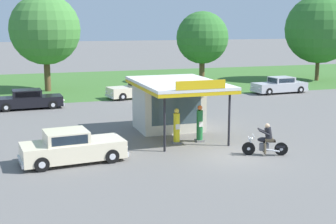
# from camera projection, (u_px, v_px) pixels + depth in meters

# --- Properties ---
(ground_plane) EXTENTS (300.00, 300.00, 0.00)m
(ground_plane) POSITION_uv_depth(u_px,v_px,m) (234.00, 155.00, 22.86)
(ground_plane) COLOR slate
(grass_verge_strip) EXTENTS (120.00, 24.00, 0.01)m
(grass_verge_strip) POSITION_uv_depth(u_px,v_px,m) (112.00, 82.00, 50.84)
(grass_verge_strip) COLOR #3D6B2D
(grass_verge_strip) RESTS_ON ground
(service_station_kiosk) EXTENTS (4.44, 6.90, 3.57)m
(service_station_kiosk) POSITION_uv_depth(u_px,v_px,m) (171.00, 100.00, 27.70)
(service_station_kiosk) COLOR beige
(service_station_kiosk) RESTS_ON ground
(gas_pump_nearside) EXTENTS (0.44, 0.44, 1.90)m
(gas_pump_nearside) POSITION_uv_depth(u_px,v_px,m) (177.00, 128.00, 24.91)
(gas_pump_nearside) COLOR slate
(gas_pump_nearside) RESTS_ON ground
(gas_pump_offside) EXTENTS (0.44, 0.44, 1.99)m
(gas_pump_offside) POSITION_uv_depth(u_px,v_px,m) (200.00, 125.00, 25.31)
(gas_pump_offside) COLOR slate
(gas_pump_offside) RESTS_ON ground
(motorcycle_with_rider) EXTENTS (2.12, 0.98, 1.58)m
(motorcycle_with_rider) POSITION_uv_depth(u_px,v_px,m) (266.00, 142.00, 22.70)
(motorcycle_with_rider) COLOR black
(motorcycle_with_rider) RESTS_ON ground
(featured_classic_sedan) EXTENTS (5.00, 2.34, 1.53)m
(featured_classic_sedan) POSITION_uv_depth(u_px,v_px,m) (72.00, 148.00, 21.55)
(featured_classic_sedan) COLOR beige
(featured_classic_sedan) RESTS_ON ground
(parked_car_second_row_spare) EXTENTS (5.31, 2.24, 1.48)m
(parked_car_second_row_spare) POSITION_uv_depth(u_px,v_px,m) (280.00, 86.00, 43.06)
(parked_car_second_row_spare) COLOR #B7B7BC
(parked_car_second_row_spare) RESTS_ON ground
(parked_car_back_row_centre) EXTENTS (5.17, 2.10, 1.45)m
(parked_car_back_row_centre) POSITION_uv_depth(u_px,v_px,m) (28.00, 100.00, 35.12)
(parked_car_back_row_centre) COLOR black
(parked_car_back_row_centre) RESTS_ON ground
(parked_car_back_row_centre_left) EXTENTS (5.46, 2.72, 1.54)m
(parked_car_back_row_centre_left) POSITION_uv_depth(u_px,v_px,m) (138.00, 90.00, 40.29)
(parked_car_back_row_centre_left) COLOR beige
(parked_car_back_row_centre_left) RESTS_ON ground
(tree_oak_far_right) EXTENTS (7.54, 7.54, 9.49)m
(tree_oak_far_right) POSITION_uv_depth(u_px,v_px,m) (320.00, 30.00, 51.61)
(tree_oak_far_right) COLOR brown
(tree_oak_far_right) RESTS_ON ground
(tree_oak_right) EXTENTS (6.54, 6.54, 9.04)m
(tree_oak_right) POSITION_uv_depth(u_px,v_px,m) (45.00, 30.00, 43.30)
(tree_oak_right) COLOR brown
(tree_oak_right) RESTS_ON ground
(tree_oak_far_left) EXTENTS (5.68, 5.59, 7.62)m
(tree_oak_far_left) POSITION_uv_depth(u_px,v_px,m) (204.00, 39.00, 50.25)
(tree_oak_far_left) COLOR brown
(tree_oak_far_left) RESTS_ON ground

